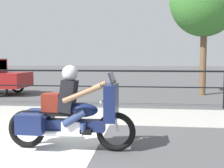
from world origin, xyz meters
TOP-DOWN VIEW (x-y plane):
  - ground_plane at (0.00, 0.00)m, footprint 120.00×120.00m
  - sidewalk_band at (0.00, 3.40)m, footprint 44.00×2.40m
  - crosswalk_band at (0.17, -0.20)m, footprint 2.92×6.00m
  - fence_railing at (0.00, 4.93)m, footprint 36.00×0.05m
  - motorcycle at (1.17, 0.23)m, footprint 2.38×0.76m

SIDE VIEW (x-z plane):
  - ground_plane at x=0.00m, z-range 0.00..0.00m
  - crosswalk_band at x=0.17m, z-range 0.00..0.01m
  - sidewalk_band at x=0.00m, z-range 0.00..0.01m
  - motorcycle at x=1.17m, z-range -0.10..1.45m
  - fence_railing at x=0.00m, z-range 0.36..1.63m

